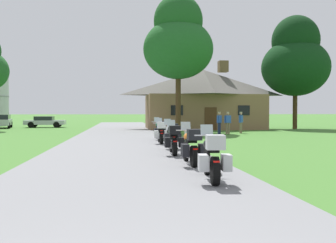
{
  "coord_description": "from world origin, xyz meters",
  "views": [
    {
      "loc": [
        -0.1,
        -2.07,
        1.68
      ],
      "look_at": [
        2.66,
        20.45,
        1.11
      ],
      "focal_mm": 40.63,
      "sensor_mm": 36.0,
      "label": 1
    }
  ],
  "objects_px": {
    "motorcycle_silver_fourth_in_row": "(171,136)",
    "motorcycle_green_farthest_in_row": "(159,130)",
    "motorcycle_black_nearest_to_camera": "(212,158)",
    "bystander_blue_shirt_near_lodge": "(219,122)",
    "motorcycle_blue_fifth_in_row": "(161,133)",
    "tree_by_lodge_front": "(178,41)",
    "bystander_blue_shirt_by_tree": "(228,122)",
    "motorcycle_orange_second_in_row": "(191,147)",
    "tree_right_of_lodge": "(295,60)",
    "parked_silver_suv_far_left": "(1,121)",
    "bystander_blue_shirt_beside_signpost": "(241,121)",
    "parked_silver_sedan_far_left": "(45,122)",
    "motorcycle_green_third_in_row": "(173,140)"
  },
  "relations": [
    {
      "from": "motorcycle_green_third_in_row",
      "to": "tree_by_lodge_front",
      "type": "xyz_separation_m",
      "value": [
        2.74,
        17.11,
        6.97
      ]
    },
    {
      "from": "motorcycle_orange_second_in_row",
      "to": "motorcycle_blue_fifth_in_row",
      "type": "height_order",
      "value": "same"
    },
    {
      "from": "motorcycle_black_nearest_to_camera",
      "to": "motorcycle_orange_second_in_row",
      "type": "xyz_separation_m",
      "value": [
        0.02,
        2.77,
        0.0
      ]
    },
    {
      "from": "bystander_blue_shirt_beside_signpost",
      "to": "bystander_blue_shirt_by_tree",
      "type": "xyz_separation_m",
      "value": [
        -1.31,
        -0.85,
        0.0
      ]
    },
    {
      "from": "motorcycle_orange_second_in_row",
      "to": "bystander_blue_shirt_by_tree",
      "type": "distance_m",
      "value": 17.7
    },
    {
      "from": "bystander_blue_shirt_near_lodge",
      "to": "bystander_blue_shirt_beside_signpost",
      "type": "bearing_deg",
      "value": -21.01
    },
    {
      "from": "motorcycle_green_third_in_row",
      "to": "motorcycle_silver_fourth_in_row",
      "type": "relative_size",
      "value": 1.0
    },
    {
      "from": "motorcycle_blue_fifth_in_row",
      "to": "bystander_blue_shirt_by_tree",
      "type": "height_order",
      "value": "bystander_blue_shirt_by_tree"
    },
    {
      "from": "motorcycle_blue_fifth_in_row",
      "to": "bystander_blue_shirt_by_tree",
      "type": "xyz_separation_m",
      "value": [
        6.01,
        8.58,
        0.34
      ]
    },
    {
      "from": "motorcycle_blue_fifth_in_row",
      "to": "bystander_blue_shirt_near_lodge",
      "type": "xyz_separation_m",
      "value": [
        5.39,
        8.73,
        0.34
      ]
    },
    {
      "from": "motorcycle_orange_second_in_row",
      "to": "motorcycle_green_farthest_in_row",
      "type": "distance_m",
      "value": 10.85
    },
    {
      "from": "motorcycle_black_nearest_to_camera",
      "to": "bystander_blue_shirt_near_lodge",
      "type": "distance_m",
      "value": 20.3
    },
    {
      "from": "parked_silver_sedan_far_left",
      "to": "motorcycle_black_nearest_to_camera",
      "type": "bearing_deg",
      "value": -163.38
    },
    {
      "from": "motorcycle_silver_fourth_in_row",
      "to": "bystander_blue_shirt_near_lodge",
      "type": "height_order",
      "value": "bystander_blue_shirt_near_lodge"
    },
    {
      "from": "motorcycle_silver_fourth_in_row",
      "to": "motorcycle_green_farthest_in_row",
      "type": "height_order",
      "value": "same"
    },
    {
      "from": "bystander_blue_shirt_by_tree",
      "to": "tree_by_lodge_front",
      "type": "bearing_deg",
      "value": -54.44
    },
    {
      "from": "motorcycle_black_nearest_to_camera",
      "to": "bystander_blue_shirt_beside_signpost",
      "type": "distance_m",
      "value": 21.55
    },
    {
      "from": "bystander_blue_shirt_near_lodge",
      "to": "parked_silver_sedan_far_left",
      "type": "xyz_separation_m",
      "value": [
        -15.6,
        14.04,
        -0.31
      ]
    },
    {
      "from": "tree_by_lodge_front",
      "to": "parked_silver_sedan_far_left",
      "type": "distance_m",
      "value": 18.24
    },
    {
      "from": "bystander_blue_shirt_near_lodge",
      "to": "tree_by_lodge_front",
      "type": "relative_size",
      "value": 0.15
    },
    {
      "from": "motorcycle_silver_fourth_in_row",
      "to": "parked_silver_sedan_far_left",
      "type": "height_order",
      "value": "motorcycle_silver_fourth_in_row"
    },
    {
      "from": "bystander_blue_shirt_beside_signpost",
      "to": "tree_right_of_lodge",
      "type": "height_order",
      "value": "tree_right_of_lodge"
    },
    {
      "from": "motorcycle_blue_fifth_in_row",
      "to": "tree_right_of_lodge",
      "type": "bearing_deg",
      "value": 48.17
    },
    {
      "from": "motorcycle_black_nearest_to_camera",
      "to": "tree_by_lodge_front",
      "type": "relative_size",
      "value": 0.18
    },
    {
      "from": "motorcycle_green_third_in_row",
      "to": "tree_right_of_lodge",
      "type": "distance_m",
      "value": 26.98
    },
    {
      "from": "tree_by_lodge_front",
      "to": "parked_silver_suv_far_left",
      "type": "xyz_separation_m",
      "value": [
        -17.11,
        9.76,
        -6.81
      ]
    },
    {
      "from": "motorcycle_black_nearest_to_camera",
      "to": "motorcycle_orange_second_in_row",
      "type": "relative_size",
      "value": 1.0
    },
    {
      "from": "bystander_blue_shirt_near_lodge",
      "to": "motorcycle_blue_fifth_in_row",
      "type": "bearing_deg",
      "value": -162.64
    },
    {
      "from": "motorcycle_orange_second_in_row",
      "to": "bystander_blue_shirt_by_tree",
      "type": "bearing_deg",
      "value": 70.65
    },
    {
      "from": "motorcycle_blue_fifth_in_row",
      "to": "bystander_blue_shirt_beside_signpost",
      "type": "xyz_separation_m",
      "value": [
        7.32,
        9.43,
        0.34
      ]
    },
    {
      "from": "motorcycle_black_nearest_to_camera",
      "to": "motorcycle_green_third_in_row",
      "type": "xyz_separation_m",
      "value": [
        -0.13,
        5.67,
        0.0
      ]
    },
    {
      "from": "tree_right_of_lodge",
      "to": "motorcycle_green_farthest_in_row",
      "type": "bearing_deg",
      "value": -137.65
    },
    {
      "from": "tree_by_lodge_front",
      "to": "parked_silver_sedan_far_left",
      "type": "xyz_separation_m",
      "value": [
        -12.92,
        10.85,
        -6.94
      ]
    },
    {
      "from": "bystander_blue_shirt_near_lodge",
      "to": "tree_right_of_lodge",
      "type": "bearing_deg",
      "value": -2.93
    },
    {
      "from": "bystander_blue_shirt_by_tree",
      "to": "tree_by_lodge_front",
      "type": "xyz_separation_m",
      "value": [
        -3.31,
        3.33,
        6.63
      ]
    },
    {
      "from": "motorcycle_silver_fourth_in_row",
      "to": "parked_silver_suv_far_left",
      "type": "xyz_separation_m",
      "value": [
        -14.6,
        24.36,
        0.17
      ]
    },
    {
      "from": "motorcycle_silver_fourth_in_row",
      "to": "tree_by_lodge_front",
      "type": "xyz_separation_m",
      "value": [
        2.51,
        14.6,
        6.97
      ]
    },
    {
      "from": "motorcycle_orange_second_in_row",
      "to": "bystander_blue_shirt_beside_signpost",
      "type": "bearing_deg",
      "value": 67.77
    },
    {
      "from": "motorcycle_orange_second_in_row",
      "to": "tree_by_lodge_front",
      "type": "xyz_separation_m",
      "value": [
        2.59,
        20.01,
        6.97
      ]
    },
    {
      "from": "tree_by_lodge_front",
      "to": "tree_right_of_lodge",
      "type": "bearing_deg",
      "value": 19.48
    },
    {
      "from": "bystander_blue_shirt_by_tree",
      "to": "tree_by_lodge_front",
      "type": "height_order",
      "value": "tree_by_lodge_front"
    },
    {
      "from": "parked_silver_sedan_far_left",
      "to": "tree_right_of_lodge",
      "type": "bearing_deg",
      "value": -104.8
    },
    {
      "from": "tree_by_lodge_front",
      "to": "parked_silver_suv_far_left",
      "type": "height_order",
      "value": "tree_by_lodge_front"
    },
    {
      "from": "motorcycle_blue_fifth_in_row",
      "to": "parked_silver_sedan_far_left",
      "type": "relative_size",
      "value": 0.49
    },
    {
      "from": "motorcycle_green_farthest_in_row",
      "to": "tree_by_lodge_front",
      "type": "relative_size",
      "value": 0.18
    },
    {
      "from": "motorcycle_blue_fifth_in_row",
      "to": "tree_right_of_lodge",
      "type": "xyz_separation_m",
      "value": [
        15.05,
        16.28,
        6.24
      ]
    },
    {
      "from": "motorcycle_green_third_in_row",
      "to": "motorcycle_silver_fourth_in_row",
      "type": "height_order",
      "value": "same"
    },
    {
      "from": "bystander_blue_shirt_by_tree",
      "to": "parked_silver_sedan_far_left",
      "type": "distance_m",
      "value": 21.55
    },
    {
      "from": "bystander_blue_shirt_near_lodge",
      "to": "bystander_blue_shirt_by_tree",
      "type": "bearing_deg",
      "value": -54.05
    },
    {
      "from": "tree_by_lodge_front",
      "to": "motorcycle_orange_second_in_row",
      "type": "bearing_deg",
      "value": -97.39
    }
  ]
}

